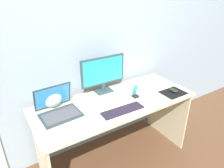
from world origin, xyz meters
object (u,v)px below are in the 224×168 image
Objects in this scene: monitor at (103,73)px; fishbowl at (52,98)px; keyboard_external at (123,110)px; mouse at (174,90)px; phone_in_dock at (135,92)px; laptop at (58,109)px.

monitor is 0.56m from fishbowl.
mouse is at bearing 2.44° from keyboard_external.
phone_in_dock is (-0.40, 0.14, 0.03)m from mouse.
monitor is 2.69× the size of fishbowl.
phone_in_dock is at bearing 31.87° from keyboard_external.
monitor is 0.76m from mouse.
mouse reaches higher than keyboard_external.
mouse is at bearing -33.87° from monitor.
monitor is 3.53× the size of phone_in_dock.
phone_in_dock is (0.21, -0.27, -0.16)m from monitor.
mouse is (1.15, -0.25, -0.03)m from laptop.
monitor reaches higher than fishbowl.
monitor is 1.39× the size of laptop.
phone_in_dock is at bearing 152.39° from mouse.
monitor is 1.22× the size of keyboard_external.
phone_in_dock is (0.25, 0.15, 0.04)m from keyboard_external.
monitor is 0.38m from phone_in_dock.
fishbowl is 0.65m from keyboard_external.
phone_in_dock is (0.75, -0.27, -0.04)m from fishbowl.
monitor is 0.47m from keyboard_external.
fishbowl is at bearing 160.49° from phone_in_dock.
fishbowl is at bearing 151.99° from mouse.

